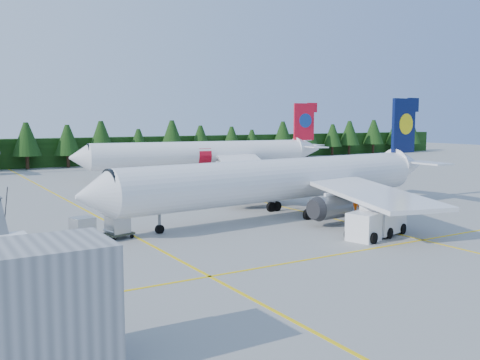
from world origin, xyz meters
TOP-DOWN VIEW (x-y plane):
  - ground at (0.00, 0.00)m, footprint 320.00×320.00m
  - taxi_stripe_a at (-14.00, 20.00)m, footprint 0.25×120.00m
  - taxi_stripe_b at (6.00, 20.00)m, footprint 0.25×120.00m
  - taxi_stripe_cross at (0.00, -6.00)m, footprint 80.00×0.25m
  - treeline_hedge at (0.00, 82.00)m, footprint 220.00×4.00m
  - terminal_building at (-26.00, -14.00)m, footprint 6.00×4.00m
  - airliner_navy at (1.37, 8.84)m, footprint 42.97×35.24m
  - airliner_red at (11.72, 47.00)m, footprint 44.42×36.35m
  - airliner_far_right at (32.92, 65.10)m, footprint 35.96×5.52m
  - service_truck at (3.65, -3.03)m, footprint 6.80×4.00m
  - uld_pair at (-16.96, 7.56)m, footprint 5.65×2.53m
  - crew_a at (5.55, -2.30)m, footprint 0.76×0.57m
  - crew_b at (6.31, -2.06)m, footprint 1.07×0.89m
  - crew_c at (10.26, 6.41)m, footprint 0.73×0.90m

SIDE VIEW (x-z plane):
  - ground at x=0.00m, z-range 0.00..0.00m
  - taxi_stripe_a at x=-14.00m, z-range 0.00..0.01m
  - taxi_stripe_b at x=6.00m, z-range 0.00..0.01m
  - taxi_stripe_cross at x=0.00m, z-range 0.00..0.01m
  - crew_a at x=5.55m, z-range 0.00..1.87m
  - crew_c at x=10.26m, z-range 0.00..1.91m
  - crew_b at x=6.31m, z-range 0.00..1.98m
  - uld_pair at x=-16.96m, z-range 0.31..2.08m
  - service_truck at x=3.65m, z-range -0.02..3.08m
  - terminal_building at x=-26.00m, z-range 0.00..5.20m
  - treeline_hedge at x=0.00m, z-range 0.00..6.00m
  - airliner_far_right at x=32.92m, z-range -1.95..8.50m
  - airliner_navy at x=1.37m, z-range -2.49..10.00m
  - airliner_red at x=11.72m, z-range -2.58..10.36m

